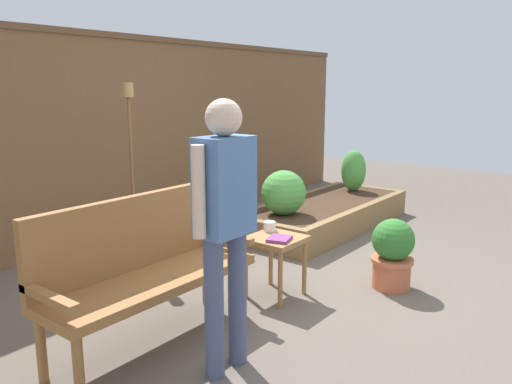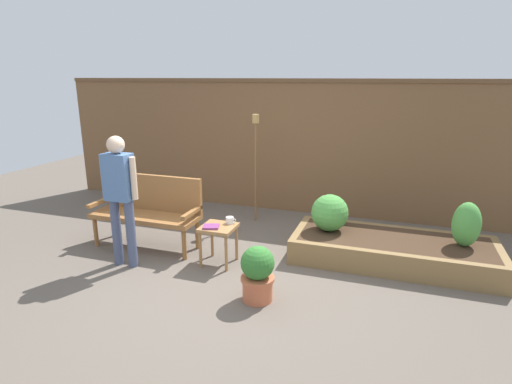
{
  "view_description": "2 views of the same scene",
  "coord_description": "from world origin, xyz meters",
  "px_view_note": "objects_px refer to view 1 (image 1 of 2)",
  "views": [
    {
      "loc": [
        -3.41,
        -1.9,
        1.62
      ],
      "look_at": [
        0.19,
        0.91,
        0.67
      ],
      "focal_mm": 35.7,
      "sensor_mm": 36.0,
      "label": 1
    },
    {
      "loc": [
        1.57,
        -3.91,
        2.2
      ],
      "look_at": [
        0.08,
        0.47,
        0.89
      ],
      "focal_mm": 29.0,
      "sensor_mm": 36.0,
      "label": 2
    }
  ],
  "objects_px": {
    "book_on_table": "(279,239)",
    "tiki_torch": "(130,140)",
    "cup_on_table": "(270,226)",
    "person_by_bench": "(225,214)",
    "garden_bench": "(142,261)",
    "shrub_far_corner": "(354,171)",
    "shrub_near_bench": "(284,193)",
    "potted_boxwood": "(393,252)",
    "side_table": "(275,247)"
  },
  "relations": [
    {
      "from": "shrub_near_bench",
      "to": "tiki_torch",
      "type": "height_order",
      "value": "tiki_torch"
    },
    {
      "from": "book_on_table",
      "to": "tiki_torch",
      "type": "relative_size",
      "value": 0.11
    },
    {
      "from": "garden_bench",
      "to": "cup_on_table",
      "type": "bearing_deg",
      "value": -5.14
    },
    {
      "from": "book_on_table",
      "to": "person_by_bench",
      "type": "bearing_deg",
      "value": -179.2
    },
    {
      "from": "shrub_near_bench",
      "to": "tiki_torch",
      "type": "xyz_separation_m",
      "value": [
        -1.28,
        0.84,
        0.6
      ]
    },
    {
      "from": "book_on_table",
      "to": "shrub_far_corner",
      "type": "relative_size",
      "value": 0.35
    },
    {
      "from": "potted_boxwood",
      "to": "shrub_far_corner",
      "type": "height_order",
      "value": "shrub_far_corner"
    },
    {
      "from": "shrub_near_bench",
      "to": "shrub_far_corner",
      "type": "relative_size",
      "value": 0.89
    },
    {
      "from": "shrub_far_corner",
      "to": "person_by_bench",
      "type": "height_order",
      "value": "person_by_bench"
    },
    {
      "from": "garden_bench",
      "to": "shrub_far_corner",
      "type": "relative_size",
      "value": 2.74
    },
    {
      "from": "cup_on_table",
      "to": "shrub_near_bench",
      "type": "relative_size",
      "value": 0.28
    },
    {
      "from": "side_table",
      "to": "shrub_near_bench",
      "type": "relative_size",
      "value": 1.03
    },
    {
      "from": "potted_boxwood",
      "to": "book_on_table",
      "type": "bearing_deg",
      "value": 143.11
    },
    {
      "from": "cup_on_table",
      "to": "shrub_near_bench",
      "type": "distance_m",
      "value": 1.27
    },
    {
      "from": "side_table",
      "to": "person_by_bench",
      "type": "height_order",
      "value": "person_by_bench"
    },
    {
      "from": "book_on_table",
      "to": "tiki_torch",
      "type": "bearing_deg",
      "value": 73.2
    },
    {
      "from": "person_by_bench",
      "to": "side_table",
      "type": "bearing_deg",
      "value": 21.23
    },
    {
      "from": "cup_on_table",
      "to": "potted_boxwood",
      "type": "bearing_deg",
      "value": -51.87
    },
    {
      "from": "side_table",
      "to": "tiki_torch",
      "type": "height_order",
      "value": "tiki_torch"
    },
    {
      "from": "potted_boxwood",
      "to": "person_by_bench",
      "type": "distance_m",
      "value": 1.88
    },
    {
      "from": "garden_bench",
      "to": "shrub_far_corner",
      "type": "height_order",
      "value": "garden_bench"
    },
    {
      "from": "cup_on_table",
      "to": "tiki_torch",
      "type": "xyz_separation_m",
      "value": [
        -0.18,
        1.47,
        0.62
      ]
    },
    {
      "from": "tiki_torch",
      "to": "cup_on_table",
      "type": "bearing_deg",
      "value": -83.1
    },
    {
      "from": "cup_on_table",
      "to": "shrub_far_corner",
      "type": "xyz_separation_m",
      "value": [
        2.66,
        0.63,
        0.04
      ]
    },
    {
      "from": "cup_on_table",
      "to": "shrub_far_corner",
      "type": "height_order",
      "value": "shrub_far_corner"
    },
    {
      "from": "side_table",
      "to": "potted_boxwood",
      "type": "relative_size",
      "value": 0.83
    },
    {
      "from": "cup_on_table",
      "to": "book_on_table",
      "type": "relative_size",
      "value": 0.71
    },
    {
      "from": "garden_bench",
      "to": "shrub_near_bench",
      "type": "bearing_deg",
      "value": 12.78
    },
    {
      "from": "side_table",
      "to": "potted_boxwood",
      "type": "height_order",
      "value": "potted_boxwood"
    },
    {
      "from": "cup_on_table",
      "to": "garden_bench",
      "type": "bearing_deg",
      "value": 174.86
    },
    {
      "from": "side_table",
      "to": "cup_on_table",
      "type": "height_order",
      "value": "cup_on_table"
    },
    {
      "from": "garden_bench",
      "to": "tiki_torch",
      "type": "distance_m",
      "value": 1.81
    },
    {
      "from": "side_table",
      "to": "shrub_far_corner",
      "type": "bearing_deg",
      "value": 15.42
    },
    {
      "from": "tiki_torch",
      "to": "person_by_bench",
      "type": "distance_m",
      "value": 2.23
    },
    {
      "from": "garden_bench",
      "to": "side_table",
      "type": "xyz_separation_m",
      "value": [
        1.11,
        -0.24,
        -0.15
      ]
    },
    {
      "from": "garden_bench",
      "to": "book_on_table",
      "type": "distance_m",
      "value": 1.1
    },
    {
      "from": "shrub_near_bench",
      "to": "tiki_torch",
      "type": "distance_m",
      "value": 1.65
    },
    {
      "from": "cup_on_table",
      "to": "shrub_near_bench",
      "type": "xyz_separation_m",
      "value": [
        1.1,
        0.63,
        0.01
      ]
    },
    {
      "from": "side_table",
      "to": "book_on_table",
      "type": "bearing_deg",
      "value": -126.62
    },
    {
      "from": "shrub_far_corner",
      "to": "cup_on_table",
      "type": "bearing_deg",
      "value": -166.62
    },
    {
      "from": "side_table",
      "to": "book_on_table",
      "type": "distance_m",
      "value": 0.14
    },
    {
      "from": "garden_bench",
      "to": "potted_boxwood",
      "type": "xyz_separation_m",
      "value": [
        1.82,
        -0.89,
        -0.24
      ]
    },
    {
      "from": "person_by_bench",
      "to": "garden_bench",
      "type": "bearing_deg",
      "value": 96.06
    },
    {
      "from": "book_on_table",
      "to": "person_by_bench",
      "type": "distance_m",
      "value": 1.13
    },
    {
      "from": "side_table",
      "to": "person_by_bench",
      "type": "distance_m",
      "value": 1.24
    },
    {
      "from": "garden_bench",
      "to": "cup_on_table",
      "type": "distance_m",
      "value": 1.21
    },
    {
      "from": "book_on_table",
      "to": "shrub_near_bench",
      "type": "distance_m",
      "value": 1.51
    },
    {
      "from": "cup_on_table",
      "to": "shrub_far_corner",
      "type": "distance_m",
      "value": 2.73
    },
    {
      "from": "shrub_far_corner",
      "to": "book_on_table",
      "type": "bearing_deg",
      "value": -163.42
    },
    {
      "from": "garden_bench",
      "to": "potted_boxwood",
      "type": "relative_size",
      "value": 2.49
    }
  ]
}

